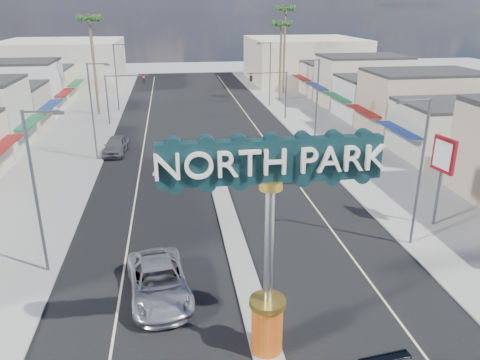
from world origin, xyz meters
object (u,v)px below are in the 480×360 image
object	(u,v)px
traffic_signal_left	(122,90)
car_parked_left	(116,145)
gateway_sign	(270,226)
streetlight_l_mid	(94,107)
suv_left	(159,282)
traffic_signal_right	(272,86)
streetlight_r_mid	(315,101)
car_parked_right	(290,165)
palm_right_mid	(281,28)
streetlight_r_near	(418,166)
bank_pylon_sign	(443,160)
streetlight_l_far	(117,74)
palm_left_far	(90,24)
palm_right_far	(285,14)
streetlight_l_near	(38,186)
streetlight_r_far	(269,71)

from	to	relation	value
traffic_signal_left	car_parked_left	distance (m)	12.68
gateway_sign	car_parked_left	bearing A→B (deg)	106.80
streetlight_l_mid	suv_left	xyz separation A→B (m)	(5.92, -23.26, -4.21)
gateway_sign	traffic_signal_right	bearing A→B (deg)	77.67
streetlight_r_mid	car_parked_right	xyz separation A→B (m)	(-4.01, -6.50, -4.25)
streetlight_r_mid	palm_right_mid	size ratio (longest dim) A/B	0.74
streetlight_r_near	streetlight_r_mid	bearing A→B (deg)	90.00
streetlight_r_mid	palm_right_mid	bearing A→B (deg)	84.36
traffic_signal_left	bank_pylon_sign	size ratio (longest dim) A/B	1.01
streetlight_r_near	palm_right_mid	distance (m)	46.40
car_parked_right	traffic_signal_left	bearing A→B (deg)	130.13
streetlight_l_far	bank_pylon_sign	world-z (taller)	streetlight_l_far
streetlight_l_mid	car_parked_left	bearing A→B (deg)	51.31
car_parked_right	palm_right_mid	bearing A→B (deg)	81.39
palm_right_mid	car_parked_right	bearing A→B (deg)	-101.43
palm_left_far	palm_right_mid	world-z (taller)	palm_left_far
streetlight_l_mid	palm_right_far	size ratio (longest dim) A/B	0.64
car_parked_left	streetlight_l_near	bearing A→B (deg)	-87.58
traffic_signal_left	streetlight_l_near	bearing A→B (deg)	-92.10
gateway_sign	bank_pylon_sign	size ratio (longest dim) A/B	1.55
streetlight_r_mid	car_parked_left	xyz separation A→B (m)	(-19.43, 1.79, -4.22)
palm_right_mid	car_parked_left	xyz separation A→B (m)	(-22.00, -24.21, -9.75)
palm_right_far	car_parked_right	distance (m)	41.10
traffic_signal_left	streetlight_r_near	xyz separation A→B (m)	(19.62, -33.99, 0.79)
streetlight_r_near	bank_pylon_sign	xyz separation A→B (m)	(2.91, 2.23, -0.47)
streetlight_r_far	palm_left_far	world-z (taller)	palm_left_far
streetlight_l_near	streetlight_l_mid	xyz separation A→B (m)	(0.00, 20.00, 0.00)
car_parked_right	bank_pylon_sign	distance (m)	13.76
streetlight_r_mid	palm_right_far	distance (m)	33.14
palm_right_mid	car_parked_left	size ratio (longest dim) A/B	2.43
streetlight_l_near	car_parked_right	distance (m)	22.02
traffic_signal_right	palm_right_far	xyz separation A→B (m)	(5.82, 18.01, 8.11)
streetlight_l_mid	car_parked_left	world-z (taller)	streetlight_l_mid
palm_left_far	gateway_sign	bearing A→B (deg)	-74.85
traffic_signal_right	streetlight_r_mid	xyz separation A→B (m)	(1.25, -13.99, 0.79)
streetlight_l_far	streetlight_r_far	size ratio (longest dim) A/B	1.00
streetlight_r_mid	streetlight_r_far	xyz separation A→B (m)	(0.00, 22.00, 0.00)
traffic_signal_right	streetlight_r_mid	bearing A→B (deg)	-84.90
palm_left_far	palm_right_far	distance (m)	30.48
gateway_sign	streetlight_r_far	world-z (taller)	gateway_sign
streetlight_r_far	palm_right_far	distance (m)	13.21
streetlight_l_far	streetlight_r_far	distance (m)	20.87
traffic_signal_left	palm_right_mid	xyz separation A→B (m)	(22.18, 12.01, 6.33)
gateway_sign	streetlight_r_far	size ratio (longest dim) A/B	1.02
streetlight_r_near	streetlight_r_far	xyz separation A→B (m)	(0.00, 42.00, 0.00)
car_parked_right	car_parked_left	bearing A→B (deg)	154.59
streetlight_l_mid	bank_pylon_sign	xyz separation A→B (m)	(23.78, -17.77, -0.47)
traffic_signal_left	car_parked_right	distance (m)	25.99
palm_right_mid	streetlight_l_mid	bearing A→B (deg)	-132.03
streetlight_r_mid	gateway_sign	bearing A→B (deg)	-110.42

